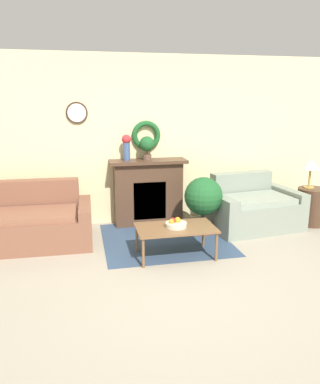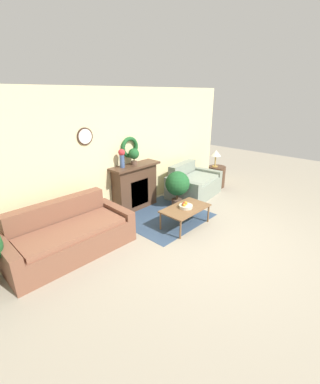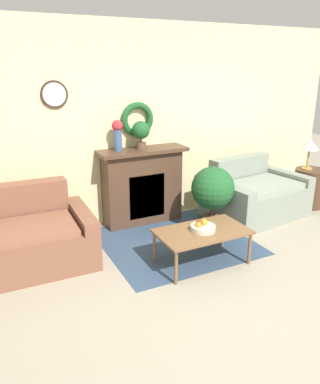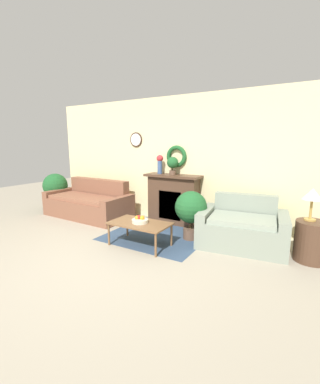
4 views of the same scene
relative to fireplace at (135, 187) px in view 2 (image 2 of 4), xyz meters
The scene contains 13 objects.
ground_plane 2.43m from the fireplace, 90.17° to the right, with size 16.00×16.00×0.00m, color #9E937F.
floor_rug 0.96m from the fireplace, 82.38° to the right, with size 1.80×1.69×0.01m.
wall_back 0.84m from the fireplace, 92.67° to the left, with size 6.80×0.15×2.70m.
fireplace is the anchor object (origin of this frame).
couch_left 2.07m from the fireplace, 165.16° to the right, with size 2.11×1.01×0.85m.
loveseat_right 1.69m from the fireplace, 17.61° to the right, with size 1.51×1.14×0.83m.
coffee_table 1.42m from the fireplace, 85.73° to the right, with size 1.02×0.59×0.40m.
fruit_bowl 1.41m from the fireplace, 85.68° to the right, with size 0.28×0.28×0.12m.
side_table_by_loveseat 2.70m from the fireplace, 12.87° to the right, with size 0.48×0.48×0.60m.
table_lamp 2.65m from the fireplace, 12.13° to the right, with size 0.28×0.28×0.48m.
vase_on_mantel_left 0.83m from the fireplace, behind, with size 0.15×0.15×0.40m.
potted_plant_on_mantel 0.76m from the fireplace, 134.19° to the right, with size 0.24×0.24×0.37m.
potted_plant_floor_by_loveseat 0.99m from the fireplace, 43.64° to the right, with size 0.57×0.57×0.88m.
Camera 2 is at (-3.68, -1.89, 2.59)m, focal length 24.00 mm.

